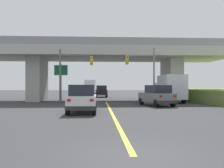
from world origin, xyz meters
TOP-DOWN VIEW (x-y plane):
  - ground at (0.00, 26.09)m, footprint 160.00×160.00m
  - overpass_bridge at (0.00, 26.09)m, footprint 32.01×8.64m
  - lane_divider_stripe at (0.00, 11.74)m, footprint 0.20×23.48m
  - suv_lead at (-2.11, 11.22)m, footprint 2.00×4.33m
  - suv_crossing at (4.71, 17.02)m, footprint 2.97×4.71m
  - box_truck at (7.49, 22.12)m, footprint 2.33×6.42m
  - sedan_oncoming at (-0.39, 36.48)m, footprint 2.01×4.61m
  - traffic_signal_nearside at (4.09, 19.93)m, footprint 3.21×0.36m
  - traffic_signal_farside at (-3.91, 20.39)m, footprint 3.65×0.36m
  - highway_sign at (-5.54, 24.01)m, footprint 1.66×0.17m
  - semi_truck_distant at (-2.68, 47.52)m, footprint 2.33×6.41m

SIDE VIEW (x-z plane):
  - ground at x=0.00m, z-range 0.00..0.00m
  - lane_divider_stripe at x=0.00m, z-range 0.00..0.01m
  - suv_crossing at x=4.71m, z-range 0.00..2.02m
  - suv_lead at x=-2.11m, z-range 0.00..2.02m
  - sedan_oncoming at x=-0.39m, z-range 0.00..2.02m
  - semi_truck_distant at x=-2.68m, z-range 0.06..3.23m
  - box_truck at x=7.49m, z-range 0.06..3.24m
  - highway_sign at x=-5.54m, z-range 1.11..5.78m
  - traffic_signal_farside at x=-3.91m, z-range 0.80..6.76m
  - traffic_signal_nearside at x=4.09m, z-range 0.76..6.83m
  - overpass_bridge at x=0.00m, z-range 1.60..9.20m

